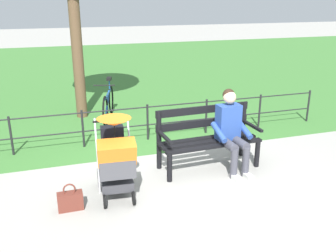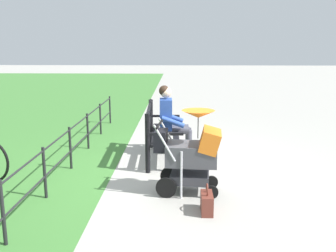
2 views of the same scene
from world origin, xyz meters
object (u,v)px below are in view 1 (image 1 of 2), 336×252
Objects in this scene: handbag at (70,201)px; bicycle at (108,104)px; person_on_bench at (231,129)px; park_bench at (207,135)px; stroller at (115,156)px.

handbag is 0.23× the size of bicycle.
person_on_bench is 0.79× the size of bicycle.
person_on_bench is 3.44m from bicycle.
park_bench is 1.27× the size of person_on_bench.
handbag is 3.76m from bicycle.
bicycle is (-1.08, -3.59, 0.24)m from handbag.
stroller is 0.72× the size of bicycle.
person_on_bench is 3.45× the size of handbag.
person_on_bench reaches higher than bicycle.
person_on_bench is 1.89m from stroller.
person_on_bench is 1.11× the size of stroller.
stroller is 3.46m from bicycle.
stroller is 0.80m from handbag.
stroller reaches higher than park_bench.
handbag is at bearing 17.58° from park_bench.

